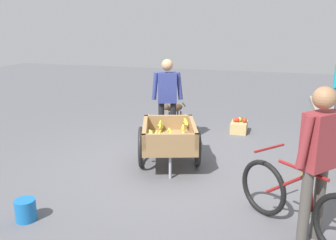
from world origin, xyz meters
The scene contains 9 objects.
ground_plane centered at (0.00, 0.00, 0.00)m, with size 24.00×24.00×0.00m, color #56565B.
fruit_cart centered at (-0.01, 0.03, 0.44)m, with size 1.80×1.24×0.71m.
vendor_person centered at (-1.10, -0.33, 0.93)m, with size 0.30×0.55×1.56m.
bicycle centered at (1.40, 1.86, 0.35)m, with size 1.13×1.29×0.85m.
cyclist_person centered at (1.50, 1.98, 0.97)m, with size 0.41×0.43×1.61m.
dog centered at (-2.74, -0.67, 0.27)m, with size 0.59×0.41×0.40m.
fire_hydrant centered at (-0.25, 2.11, 0.33)m, with size 0.25×0.25×0.67m.
plastic_bucket centered at (2.00, -1.08, 0.13)m, with size 0.24×0.24×0.25m, color #1966B2.
apple_crate centered at (-2.15, 0.89, 0.13)m, with size 0.44×0.32×0.32m.
Camera 1 is at (5.05, 1.52, 2.18)m, focal length 38.41 mm.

